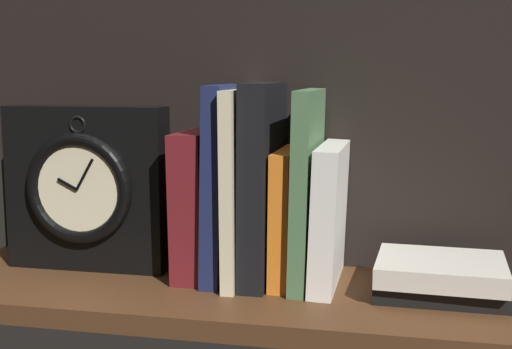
{
  "coord_description": "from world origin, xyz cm",
  "views": [
    {
      "loc": [
        19.79,
        -83.0,
        27.24
      ],
      "look_at": [
        0.71,
        3.59,
        13.92
      ],
      "focal_mm": 48.58,
      "sensor_mm": 36.0,
      "label": 1
    }
  ],
  "objects_px": {
    "framed_clock": "(86,188)",
    "book_black_skeptic": "(263,183)",
    "book_cream_twain": "(242,185)",
    "book_white_catcher": "(329,215)",
    "book_navy_bierce": "(224,182)",
    "book_green_romantic": "(307,187)",
    "book_maroon_dawkins": "(198,204)",
    "book_orange_pandolfini": "(287,216)",
    "book_stack_side": "(441,277)"
  },
  "relations": [
    {
      "from": "book_navy_bierce",
      "to": "book_green_romantic",
      "type": "distance_m",
      "value": 0.11
    },
    {
      "from": "book_navy_bierce",
      "to": "book_cream_twain",
      "type": "relative_size",
      "value": 1.02
    },
    {
      "from": "book_black_skeptic",
      "to": "book_green_romantic",
      "type": "distance_m",
      "value": 0.06
    },
    {
      "from": "book_maroon_dawkins",
      "to": "book_stack_side",
      "type": "bearing_deg",
      "value": -4.12
    },
    {
      "from": "book_maroon_dawkins",
      "to": "book_black_skeptic",
      "type": "bearing_deg",
      "value": 0.0
    },
    {
      "from": "book_black_skeptic",
      "to": "book_maroon_dawkins",
      "type": "bearing_deg",
      "value": 180.0
    },
    {
      "from": "book_green_romantic",
      "to": "book_stack_side",
      "type": "relative_size",
      "value": 1.55
    },
    {
      "from": "book_navy_bierce",
      "to": "book_green_romantic",
      "type": "relative_size",
      "value": 1.02
    },
    {
      "from": "book_orange_pandolfini",
      "to": "book_green_romantic",
      "type": "bearing_deg",
      "value": 0.0
    },
    {
      "from": "book_orange_pandolfini",
      "to": "framed_clock",
      "type": "xyz_separation_m",
      "value": [
        -0.28,
        -0.0,
        0.03
      ]
    },
    {
      "from": "book_maroon_dawkins",
      "to": "framed_clock",
      "type": "xyz_separation_m",
      "value": [
        -0.16,
        -0.0,
        0.02
      ]
    },
    {
      "from": "book_green_romantic",
      "to": "book_stack_side",
      "type": "height_order",
      "value": "book_green_romantic"
    },
    {
      "from": "book_white_catcher",
      "to": "book_black_skeptic",
      "type": "bearing_deg",
      "value": 180.0
    },
    {
      "from": "book_black_skeptic",
      "to": "book_white_catcher",
      "type": "relative_size",
      "value": 1.43
    },
    {
      "from": "book_black_skeptic",
      "to": "book_stack_side",
      "type": "distance_m",
      "value": 0.25
    },
    {
      "from": "book_navy_bierce",
      "to": "book_orange_pandolfini",
      "type": "distance_m",
      "value": 0.09
    },
    {
      "from": "book_cream_twain",
      "to": "framed_clock",
      "type": "relative_size",
      "value": 1.11
    },
    {
      "from": "book_navy_bierce",
      "to": "book_maroon_dawkins",
      "type": "bearing_deg",
      "value": 180.0
    },
    {
      "from": "book_maroon_dawkins",
      "to": "framed_clock",
      "type": "bearing_deg",
      "value": -178.83
    },
    {
      "from": "book_black_skeptic",
      "to": "book_stack_side",
      "type": "relative_size",
      "value": 1.61
    },
    {
      "from": "book_navy_bierce",
      "to": "book_green_romantic",
      "type": "height_order",
      "value": "book_navy_bierce"
    },
    {
      "from": "book_maroon_dawkins",
      "to": "book_stack_side",
      "type": "distance_m",
      "value": 0.32
    },
    {
      "from": "book_orange_pandolfini",
      "to": "book_white_catcher",
      "type": "height_order",
      "value": "book_white_catcher"
    },
    {
      "from": "book_orange_pandolfini",
      "to": "framed_clock",
      "type": "bearing_deg",
      "value": -179.34
    },
    {
      "from": "book_navy_bierce",
      "to": "book_cream_twain",
      "type": "xyz_separation_m",
      "value": [
        0.02,
        0.0,
        -0.0
      ]
    },
    {
      "from": "book_cream_twain",
      "to": "book_white_catcher",
      "type": "bearing_deg",
      "value": 0.0
    },
    {
      "from": "book_navy_bierce",
      "to": "book_white_catcher",
      "type": "relative_size",
      "value": 1.42
    },
    {
      "from": "framed_clock",
      "to": "book_stack_side",
      "type": "distance_m",
      "value": 0.48
    },
    {
      "from": "book_cream_twain",
      "to": "book_white_catcher",
      "type": "xyz_separation_m",
      "value": [
        0.12,
        0.0,
        -0.03
      ]
    },
    {
      "from": "book_maroon_dawkins",
      "to": "framed_clock",
      "type": "distance_m",
      "value": 0.16
    },
    {
      "from": "book_black_skeptic",
      "to": "book_orange_pandolfini",
      "type": "relative_size",
      "value": 1.49
    },
    {
      "from": "book_orange_pandolfini",
      "to": "book_stack_side",
      "type": "relative_size",
      "value": 1.08
    },
    {
      "from": "book_orange_pandolfini",
      "to": "book_green_romantic",
      "type": "relative_size",
      "value": 0.69
    },
    {
      "from": "framed_clock",
      "to": "book_black_skeptic",
      "type": "bearing_deg",
      "value": 0.75
    },
    {
      "from": "book_cream_twain",
      "to": "book_green_romantic",
      "type": "height_order",
      "value": "same"
    },
    {
      "from": "book_black_skeptic",
      "to": "book_orange_pandolfini",
      "type": "height_order",
      "value": "book_black_skeptic"
    },
    {
      "from": "book_cream_twain",
      "to": "book_orange_pandolfini",
      "type": "relative_size",
      "value": 1.44
    },
    {
      "from": "book_stack_side",
      "to": "framed_clock",
      "type": "bearing_deg",
      "value": 177.64
    },
    {
      "from": "book_navy_bierce",
      "to": "framed_clock",
      "type": "bearing_deg",
      "value": -179.05
    },
    {
      "from": "book_navy_bierce",
      "to": "book_black_skeptic",
      "type": "xyz_separation_m",
      "value": [
        0.05,
        0.0,
        0.0
      ]
    },
    {
      "from": "book_maroon_dawkins",
      "to": "book_navy_bierce",
      "type": "height_order",
      "value": "book_navy_bierce"
    },
    {
      "from": "book_black_skeptic",
      "to": "book_green_romantic",
      "type": "relative_size",
      "value": 1.03
    },
    {
      "from": "book_cream_twain",
      "to": "book_stack_side",
      "type": "xyz_separation_m",
      "value": [
        0.25,
        -0.02,
        -0.1
      ]
    },
    {
      "from": "book_cream_twain",
      "to": "book_white_catcher",
      "type": "relative_size",
      "value": 1.39
    },
    {
      "from": "book_black_skeptic",
      "to": "book_white_catcher",
      "type": "xyz_separation_m",
      "value": [
        0.09,
        0.0,
        -0.04
      ]
    },
    {
      "from": "book_maroon_dawkins",
      "to": "book_white_catcher",
      "type": "bearing_deg",
      "value": 0.0
    },
    {
      "from": "book_maroon_dawkins",
      "to": "book_orange_pandolfini",
      "type": "relative_size",
      "value": 1.12
    },
    {
      "from": "book_cream_twain",
      "to": "book_stack_side",
      "type": "relative_size",
      "value": 1.55
    },
    {
      "from": "book_navy_bierce",
      "to": "framed_clock",
      "type": "relative_size",
      "value": 1.13
    },
    {
      "from": "book_cream_twain",
      "to": "framed_clock",
      "type": "bearing_deg",
      "value": -179.15
    }
  ]
}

